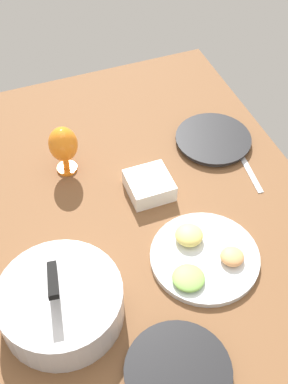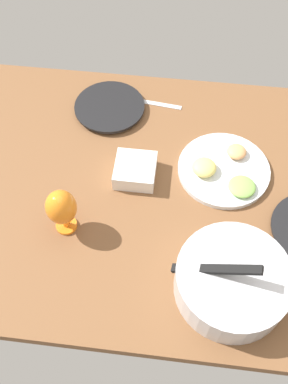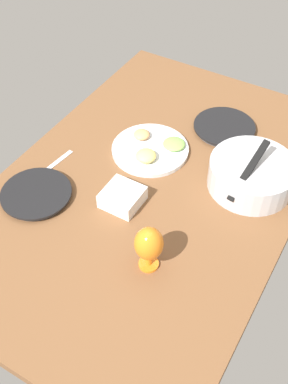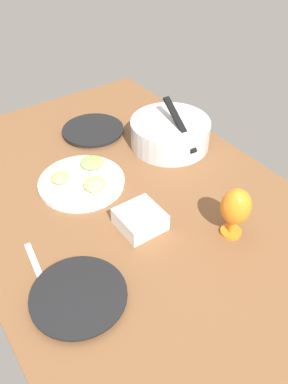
{
  "view_description": "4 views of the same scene",
  "coord_description": "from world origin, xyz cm",
  "views": [
    {
      "loc": [
        -83.73,
        34.45,
        117.98
      ],
      "look_at": [
        9.74,
        -1.08,
        4.88
      ],
      "focal_mm": 47.4,
      "sensor_mm": 36.0,
      "label": 1
    },
    {
      "loc": [
        0.55,
        78.86,
        117.65
      ],
      "look_at": [
        9.38,
        5.13,
        4.88
      ],
      "focal_mm": 40.87,
      "sensor_mm": 36.0,
      "label": 2
    },
    {
      "loc": [
        107.74,
        60.1,
        126.04
      ],
      "look_at": [
        8.99,
        2.05,
        4.88
      ],
      "focal_mm": 44.52,
      "sensor_mm": 36.0,
      "label": 3
    },
    {
      "loc": [
        85.96,
        -52.95,
        88.97
      ],
      "look_at": [
        5.28,
        2.94,
        4.88
      ],
      "focal_mm": 36.93,
      "sensor_mm": 36.0,
      "label": 4
    }
  ],
  "objects": [
    {
      "name": "fork_by_right_plate",
      "position": [
        9.39,
        -37.49,
        0.3
      ],
      "size": [
        18.09,
        3.9,
        0.6
      ],
      "primitive_type": "cube",
      "rotation": [
        0.0,
        0.0,
        -0.12
      ],
      "color": "silver",
      "rests_on": "ground_plane"
    },
    {
      "name": "square_bowl_white",
      "position": [
        13.37,
        -4.18,
        3.21
      ],
      "size": [
        13.15,
        13.15,
        5.77
      ],
      "color": "white",
      "rests_on": "ground_plane"
    },
    {
      "name": "fruit_platter",
      "position": [
        -15.42,
        -9.04,
        1.48
      ],
      "size": [
        30.42,
        30.42,
        5.51
      ],
      "color": "silver",
      "rests_on": "ground_plane"
    },
    {
      "name": "dinner_plate_left",
      "position": [
        -42.73,
        10.33,
        1.18
      ],
      "size": [
        25.56,
        25.56,
        2.27
      ],
      "color": "#4C4C51",
      "rests_on": "ground_plane"
    },
    {
      "name": "hurricane_glass_orange",
      "position": [
        31.82,
        17.18,
        10.55
      ],
      "size": [
        9.06,
        9.06,
        17.11
      ],
      "color": "orange",
      "rests_on": "ground_plane"
    },
    {
      "name": "ground_plane",
      "position": [
        0.0,
        0.0,
        -2.0
      ],
      "size": [
        160.0,
        104.0,
        4.0
      ],
      "primitive_type": "cube",
      "color": "brown"
    },
    {
      "name": "dinner_plate_right",
      "position": [
        26.59,
        -32.59,
        1.17
      ],
      "size": [
        25.63,
        25.63,
        2.26
      ],
      "color": "#4C4C51",
      "rests_on": "ground_plane"
    },
    {
      "name": "mixing_bowl",
      "position": [
        -17.8,
        31.45,
        5.79
      ],
      "size": [
        32.47,
        31.25,
        18.48
      ],
      "color": "silver",
      "rests_on": "ground_plane"
    }
  ]
}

